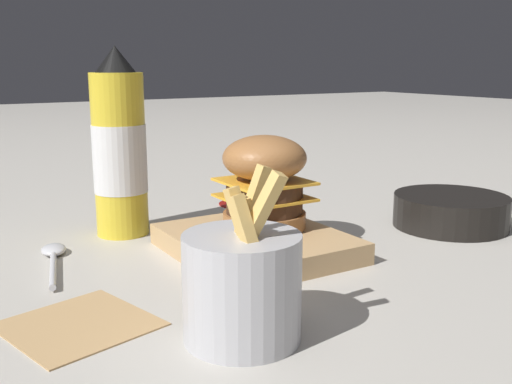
{
  "coord_description": "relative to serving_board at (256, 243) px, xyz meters",
  "views": [
    {
      "loc": [
        0.53,
        -0.35,
        0.22
      ],
      "look_at": [
        -0.05,
        0.01,
        0.08
      ],
      "focal_mm": 42.0,
      "sensor_mm": 36.0,
      "label": 1
    }
  ],
  "objects": [
    {
      "name": "serving_board",
      "position": [
        0.0,
        0.0,
        0.0
      ],
      "size": [
        0.21,
        0.18,
        0.03
      ],
      "color": "tan",
      "rests_on": "ground_plane"
    },
    {
      "name": "parchment_square",
      "position": [
        0.09,
        -0.24,
        -0.01
      ],
      "size": [
        0.14,
        0.14,
        0.0
      ],
      "color": "tan",
      "rests_on": "ground_plane"
    },
    {
      "name": "fries_basket",
      "position": [
        0.19,
        -0.13,
        0.03
      ],
      "size": [
        0.1,
        0.1,
        0.14
      ],
      "color": "#B7B7BC",
      "rests_on": "ground_plane"
    },
    {
      "name": "spoon",
      "position": [
        -0.1,
        -0.21,
        -0.01
      ],
      "size": [
        0.15,
        0.05,
        0.01
      ],
      "rotation": [
        0.0,
        0.0,
        2.9
      ],
      "color": "silver",
      "rests_on": "ground_plane"
    },
    {
      "name": "side_bowl",
      "position": [
        0.04,
        0.29,
        0.01
      ],
      "size": [
        0.16,
        0.16,
        0.04
      ],
      "color": "black",
      "rests_on": "ground_plane"
    },
    {
      "name": "burger",
      "position": [
        -0.02,
        0.02,
        0.07
      ],
      "size": [
        0.1,
        0.1,
        0.11
      ],
      "color": "#9E6638",
      "rests_on": "serving_board"
    },
    {
      "name": "ketchup_puddle",
      "position": [
        -0.23,
        0.11,
        -0.01
      ],
      "size": [
        0.07,
        0.07,
        0.0
      ],
      "color": "#9E140F",
      "rests_on": "ground_plane"
    },
    {
      "name": "ketchup_bottle",
      "position": [
        -0.17,
        -0.11,
        0.1
      ],
      "size": [
        0.07,
        0.07,
        0.24
      ],
      "color": "yellow",
      "rests_on": "ground_plane"
    },
    {
      "name": "ground_plane",
      "position": [
        0.05,
        -0.01,
        -0.01
      ],
      "size": [
        6.0,
        6.0,
        0.0
      ],
      "primitive_type": "plane",
      "color": "#B7B2A8"
    }
  ]
}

